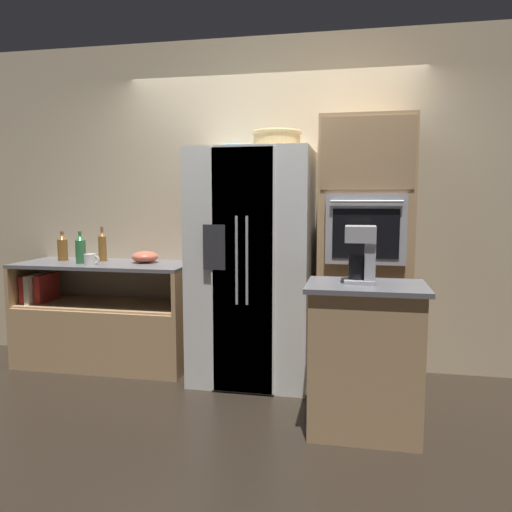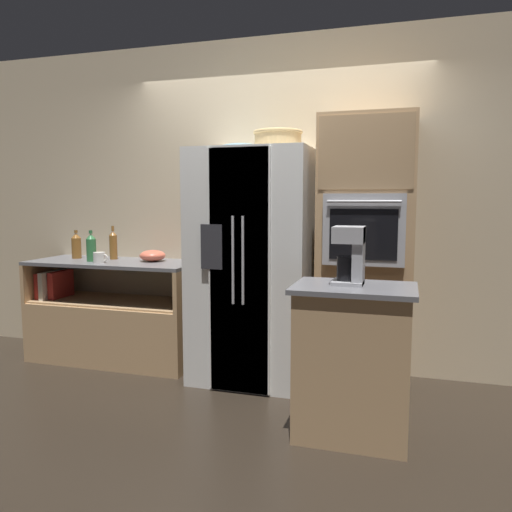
% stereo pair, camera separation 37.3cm
% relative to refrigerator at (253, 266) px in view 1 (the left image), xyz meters
% --- Properties ---
extents(ground_plane, '(20.00, 20.00, 0.00)m').
position_rel_refrigerator_xyz_m(ground_plane, '(0.09, -0.09, -0.92)').
color(ground_plane, black).
extents(wall_back, '(12.00, 0.06, 2.80)m').
position_rel_refrigerator_xyz_m(wall_back, '(0.09, 0.41, 0.48)').
color(wall_back, beige).
rests_on(wall_back, ground_plane).
extents(counter_left, '(1.51, 0.62, 0.90)m').
position_rel_refrigerator_xyz_m(counter_left, '(-1.34, 0.07, -0.59)').
color(counter_left, tan).
rests_on(counter_left, ground_plane).
extents(refrigerator, '(0.93, 0.79, 1.83)m').
position_rel_refrigerator_xyz_m(refrigerator, '(0.00, 0.00, 0.00)').
color(refrigerator, white).
rests_on(refrigerator, ground_plane).
extents(wall_oven, '(0.69, 0.65, 2.06)m').
position_rel_refrigerator_xyz_m(wall_oven, '(0.87, 0.08, 0.12)').
color(wall_oven, tan).
rests_on(wall_oven, ground_plane).
extents(island_counter, '(0.72, 0.52, 0.93)m').
position_rel_refrigerator_xyz_m(island_counter, '(0.87, -0.79, -0.45)').
color(island_counter, tan).
rests_on(island_counter, ground_plane).
extents(wicker_basket, '(0.38, 0.38, 0.14)m').
position_rel_refrigerator_xyz_m(wicker_basket, '(0.19, 0.02, 0.99)').
color(wicker_basket, tan).
rests_on(wicker_basket, refrigerator).
extents(fruit_bowl, '(0.32, 0.32, 0.06)m').
position_rel_refrigerator_xyz_m(fruit_bowl, '(-0.14, 0.07, 0.94)').
color(fruit_bowl, '#668C99').
rests_on(fruit_bowl, refrigerator).
extents(bottle_tall, '(0.08, 0.08, 0.27)m').
position_rel_refrigerator_xyz_m(bottle_tall, '(-1.50, -0.00, 0.11)').
color(bottle_tall, '#33723F').
rests_on(bottle_tall, counter_left).
extents(bottle_short, '(0.07, 0.07, 0.30)m').
position_rel_refrigerator_xyz_m(bottle_short, '(-1.40, 0.18, 0.12)').
color(bottle_short, brown).
rests_on(bottle_short, counter_left).
extents(bottle_wide, '(0.09, 0.09, 0.26)m').
position_rel_refrigerator_xyz_m(bottle_wide, '(-1.77, 0.15, 0.10)').
color(bottle_wide, brown).
rests_on(bottle_wide, counter_left).
extents(mug, '(0.13, 0.10, 0.09)m').
position_rel_refrigerator_xyz_m(mug, '(-1.37, -0.08, 0.03)').
color(mug, silver).
rests_on(mug, counter_left).
extents(mixing_bowl, '(0.23, 0.23, 0.10)m').
position_rel_refrigerator_xyz_m(mixing_bowl, '(-0.99, 0.15, 0.03)').
color(mixing_bowl, '#DB664C').
rests_on(mixing_bowl, counter_left).
extents(coffee_maker, '(0.18, 0.20, 0.35)m').
position_rel_refrigerator_xyz_m(coffee_maker, '(0.85, -0.75, 0.21)').
color(coffee_maker, '#B2B2B7').
rests_on(coffee_maker, island_counter).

